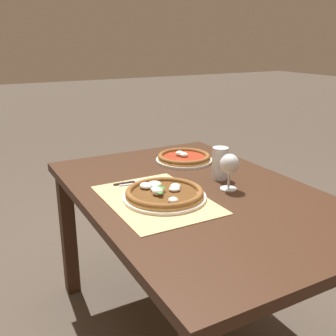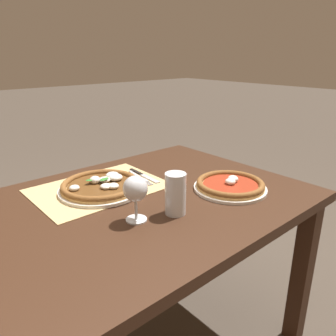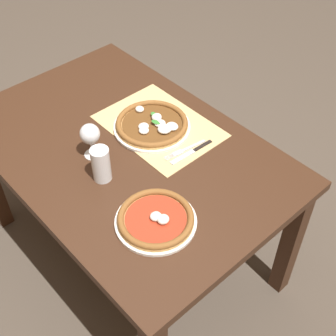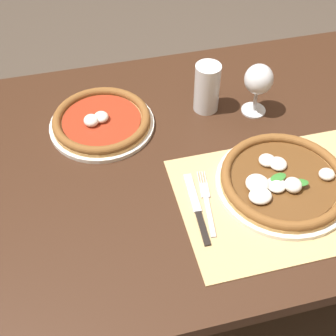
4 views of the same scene
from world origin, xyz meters
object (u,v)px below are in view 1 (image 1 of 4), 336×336
(pizza_near, at_px, (164,194))
(wine_glass, at_px, (229,166))
(pint_glass, at_px, (220,164))
(knife, at_px, (137,181))
(fork, at_px, (142,183))
(pizza_far, at_px, (184,158))

(pizza_near, relative_size, wine_glass, 2.14)
(pint_glass, relative_size, knife, 0.67)
(wine_glass, height_order, fork, wine_glass)
(pizza_near, height_order, knife, pizza_near)
(pizza_near, xyz_separation_m, fork, (-0.20, -0.01, -0.02))
(pizza_near, bearing_deg, pizza_far, 140.48)
(knife, bearing_deg, pizza_near, 4.18)
(pizza_far, height_order, knife, pizza_far)
(pizza_far, xyz_separation_m, knife, (0.17, -0.34, -0.01))
(fork, bearing_deg, wine_glass, 51.54)
(wine_glass, xyz_separation_m, fork, (-0.23, -0.29, -0.10))
(wine_glass, xyz_separation_m, pint_glass, (-0.13, 0.05, -0.04))
(pint_glass, xyz_separation_m, fork, (-0.10, -0.34, -0.06))
(pizza_far, height_order, pint_glass, pint_glass)
(pizza_near, relative_size, pizza_far, 1.14)
(pizza_near, bearing_deg, wine_glass, 82.67)
(pizza_near, distance_m, fork, 0.20)
(knife, bearing_deg, fork, 21.25)
(pizza_far, distance_m, pint_glass, 0.31)
(pizza_far, bearing_deg, pizza_near, -39.52)
(wine_glass, bearing_deg, pizza_far, 174.67)
(pizza_far, distance_m, fork, 0.39)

